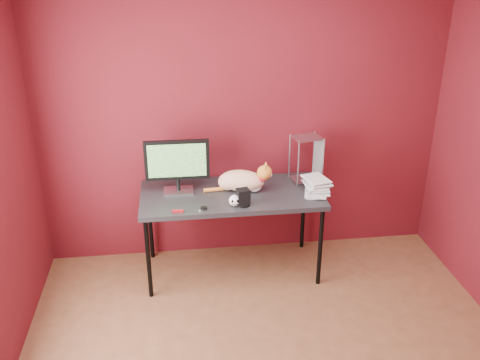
{
  "coord_description": "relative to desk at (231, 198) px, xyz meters",
  "views": [
    {
      "loc": [
        -0.59,
        -2.6,
        2.66
      ],
      "look_at": [
        -0.11,
        1.15,
        0.96
      ],
      "focal_mm": 40.0,
      "sensor_mm": 36.0,
      "label": 1
    }
  ],
  "objects": [
    {
      "name": "speaker",
      "position": [
        0.07,
        -0.23,
        0.11
      ],
      "size": [
        0.12,
        0.12,
        0.14
      ],
      "rotation": [
        0.0,
        0.0,
        0.19
      ],
      "color": "black",
      "rests_on": "desk"
    },
    {
      "name": "washer",
      "position": [
        -0.27,
        -0.29,
        0.05
      ],
      "size": [
        0.04,
        0.04,
        0.0
      ],
      "primitive_type": "cylinder",
      "color": "#A8A9AD",
      "rests_on": "desk"
    },
    {
      "name": "pocket_knife",
      "position": [
        -0.45,
        -0.29,
        0.06
      ],
      "size": [
        0.09,
        0.03,
        0.02
      ],
      "primitive_type": "cube",
      "rotation": [
        0.0,
        0.0,
        -0.09
      ],
      "color": "maroon",
      "rests_on": "desk"
    },
    {
      "name": "room",
      "position": [
        0.15,
        -1.37,
        0.75
      ],
      "size": [
        3.52,
        3.52,
        2.61
      ],
      "color": "brown",
      "rests_on": "ground"
    },
    {
      "name": "monitor",
      "position": [
        -0.43,
        0.08,
        0.3
      ],
      "size": [
        0.53,
        0.17,
        0.46
      ],
      "rotation": [
        0.0,
        0.0,
        -0.01
      ],
      "color": "#A8A9AD",
      "rests_on": "desk"
    },
    {
      "name": "book_stack",
      "position": [
        0.61,
        -0.08,
        0.75
      ],
      "size": [
        0.23,
        0.27,
        1.4
      ],
      "rotation": [
        0.0,
        0.0,
        -0.05
      ],
      "color": "beige",
      "rests_on": "desk"
    },
    {
      "name": "desk",
      "position": [
        0.0,
        0.0,
        0.0
      ],
      "size": [
        1.5,
        0.7,
        0.75
      ],
      "color": "black",
      "rests_on": "ground"
    },
    {
      "name": "wire_rack",
      "position": [
        0.67,
        0.19,
        0.25
      ],
      "size": [
        0.26,
        0.23,
        0.4
      ],
      "rotation": [
        0.0,
        0.0,
        0.19
      ],
      "color": "#A8A9AD",
      "rests_on": "desk"
    },
    {
      "name": "skull_mug",
      "position": [
        -0.0,
        -0.24,
        0.1
      ],
      "size": [
        0.09,
        0.09,
        0.09
      ],
      "rotation": [
        0.0,
        0.0,
        -0.06
      ],
      "color": "white",
      "rests_on": "desk"
    },
    {
      "name": "black_gadget",
      "position": [
        -0.25,
        -0.27,
        0.06
      ],
      "size": [
        0.05,
        0.04,
        0.02
      ],
      "primitive_type": "cube",
      "rotation": [
        0.0,
        0.0,
        -0.2
      ],
      "color": "black",
      "rests_on": "desk"
    },
    {
      "name": "cat",
      "position": [
        0.09,
        0.04,
        0.14
      ],
      "size": [
        0.56,
        0.31,
        0.26
      ],
      "rotation": [
        0.0,
        0.0,
        -0.31
      ],
      "color": "orange",
      "rests_on": "desk"
    }
  ]
}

